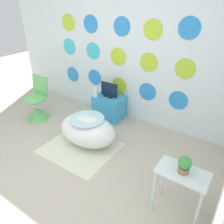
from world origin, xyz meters
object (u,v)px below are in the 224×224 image
at_px(potted_plant_left, 185,164).
at_px(bathtub, 88,130).
at_px(tv, 109,91).
at_px(vase, 95,93).
at_px(chair, 37,105).

bearing_deg(potted_plant_left, bathtub, 164.27).
bearing_deg(tv, vase, -147.49).
bearing_deg(vase, chair, -143.56).
height_order(chair, potted_plant_left, chair).
distance_m(tv, vase, 0.25).
height_order(bathtub, tv, tv).
distance_m(bathtub, tv, 0.93).
xyz_separation_m(chair, vase, (0.89, 0.66, 0.24)).
bearing_deg(vase, potted_plant_left, -30.42).
distance_m(bathtub, chair, 1.28).
relative_size(bathtub, vase, 5.45).
xyz_separation_m(chair, tv, (1.10, 0.79, 0.28)).
xyz_separation_m(tv, potted_plant_left, (1.78, -1.30, 0.12)).
bearing_deg(potted_plant_left, vase, 149.58).
xyz_separation_m(vase, potted_plant_left, (1.99, -1.17, 0.16)).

